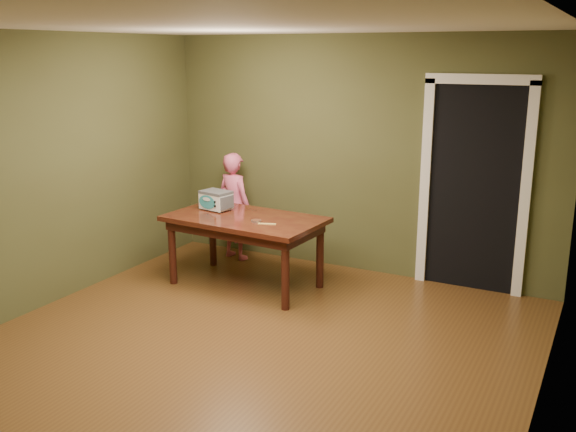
# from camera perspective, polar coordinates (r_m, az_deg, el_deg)

# --- Properties ---
(floor) EXTENTS (5.00, 5.00, 0.00)m
(floor) POSITION_cam_1_polar(r_m,az_deg,el_deg) (5.36, -4.51, -12.37)
(floor) COLOR brown
(floor) RESTS_ON ground
(room_shell) EXTENTS (4.52, 5.02, 2.61)m
(room_shell) POSITION_cam_1_polar(r_m,az_deg,el_deg) (4.84, -4.91, 5.99)
(room_shell) COLOR #464A27
(room_shell) RESTS_ON ground
(doorway) EXTENTS (1.10, 0.66, 2.25)m
(doorway) POSITION_cam_1_polar(r_m,az_deg,el_deg) (7.07, 16.70, 2.76)
(doorway) COLOR black
(doorway) RESTS_ON ground
(dining_table) EXTENTS (1.65, 0.99, 0.75)m
(dining_table) POSITION_cam_1_polar(r_m,az_deg,el_deg) (6.67, -3.84, -0.91)
(dining_table) COLOR #340F0B
(dining_table) RESTS_ON floor
(toy_oven) EXTENTS (0.37, 0.28, 0.21)m
(toy_oven) POSITION_cam_1_polar(r_m,az_deg,el_deg) (6.95, -6.42, 1.47)
(toy_oven) COLOR #4C4F54
(toy_oven) RESTS_ON dining_table
(baking_pan) EXTENTS (0.10, 0.10, 0.02)m
(baking_pan) POSITION_cam_1_polar(r_m,az_deg,el_deg) (6.44, -2.84, -0.43)
(baking_pan) COLOR silver
(baking_pan) RESTS_ON dining_table
(spatula) EXTENTS (0.18, 0.08, 0.01)m
(spatula) POSITION_cam_1_polar(r_m,az_deg,el_deg) (6.35, -1.89, -0.70)
(spatula) COLOR #F8D86C
(spatula) RESTS_ON dining_table
(child) EXTENTS (0.52, 0.41, 1.27)m
(child) POSITION_cam_1_polar(r_m,az_deg,el_deg) (7.60, -4.76, 0.88)
(child) COLOR #E25D85
(child) RESTS_ON floor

